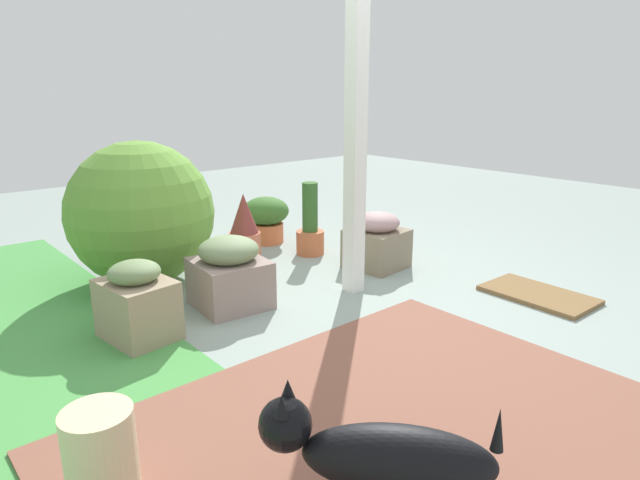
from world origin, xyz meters
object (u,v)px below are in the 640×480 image
terracotta_pot_spiky (244,229)px  round_shrub (141,214)px  stone_planter_nearest (377,241)px  terracotta_pot_tall (310,229)px  dog (381,457)px  terracotta_pot_broad (266,217)px  doormat (538,295)px  ceramic_urn (102,460)px  porch_pillar (356,122)px  stone_planter_far (137,303)px  stone_planter_mid (230,273)px

terracotta_pot_spiky → round_shrub: bearing=88.0°
stone_planter_nearest → terracotta_pot_tall: 0.63m
stone_planter_nearest → dog: bearing=133.6°
terracotta_pot_broad → doormat: (-2.32, -0.60, -0.22)m
stone_planter_nearest → dog: dog is taller
round_shrub → terracotta_pot_spiky: size_ratio=1.85×
ceramic_urn → doormat: 2.93m
porch_pillar → terracotta_pot_tall: size_ratio=3.77×
stone_planter_far → doormat: size_ratio=0.65×
porch_pillar → round_shrub: size_ratio=2.26×
stone_planter_far → ceramic_urn: size_ratio=1.24×
porch_pillar → dog: (-1.61, 1.46, -0.86)m
stone_planter_far → dog: bearing=179.4°
dog → ceramic_urn: bearing=41.3°
round_shrub → terracotta_pot_broad: (0.30, -1.28, -0.28)m
dog → doormat: bearing=-73.3°
stone_planter_nearest → terracotta_pot_tall: terracotta_pot_tall is taller
stone_planter_far → ceramic_urn: 1.33m
porch_pillar → stone_planter_mid: size_ratio=4.70×
round_shrub → terracotta_pot_broad: size_ratio=2.45×
round_shrub → terracotta_pot_tall: bearing=-100.3°
terracotta_pot_spiky → dog: terracotta_pot_spiky is taller
porch_pillar → stone_planter_far: 1.74m
stone_planter_nearest → stone_planter_mid: size_ratio=0.91×
stone_planter_mid → round_shrub: (0.78, 0.23, 0.29)m
terracotta_pot_tall → dog: size_ratio=0.96×
stone_planter_mid → terracotta_pot_tall: bearing=-64.5°
terracotta_pot_tall → terracotta_pot_spiky: bearing=67.1°
round_shrub → terracotta_pot_broad: round_shrub is taller
porch_pillar → terracotta_pot_tall: bearing=-20.9°
porch_pillar → ceramic_urn: bearing=114.1°
stone_planter_far → round_shrub: (0.85, -0.42, 0.30)m
porch_pillar → dog: 2.34m
terracotta_pot_spiky → ceramic_urn: size_ratio=1.51×
stone_planter_mid → dog: (-1.93, 0.66, 0.07)m
terracotta_pot_tall → ceramic_urn: bearing=126.7°
stone_planter_nearest → terracotta_pot_spiky: size_ratio=0.81×
porch_pillar → doormat: 1.70m
porch_pillar → terracotta_pot_tall: 1.31m
ceramic_urn → stone_planter_mid: bearing=-45.6°
porch_pillar → terracotta_pot_spiky: bearing=9.7°
round_shrub → terracotta_pot_spiky: round_shrub is taller
porch_pillar → ceramic_urn: 2.46m
round_shrub → dog: 2.76m
round_shrub → terracotta_pot_tall: size_ratio=1.67×
terracotta_pot_spiky → terracotta_pot_tall: bearing=-112.9°
terracotta_pot_tall → dog: terracotta_pot_tall is taller
stone_planter_far → terracotta_pot_tall: terracotta_pot_tall is taller
stone_planter_mid → ceramic_urn: (-1.25, 1.27, -0.04)m
porch_pillar → terracotta_pot_spiky: (1.08, 0.18, -0.89)m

